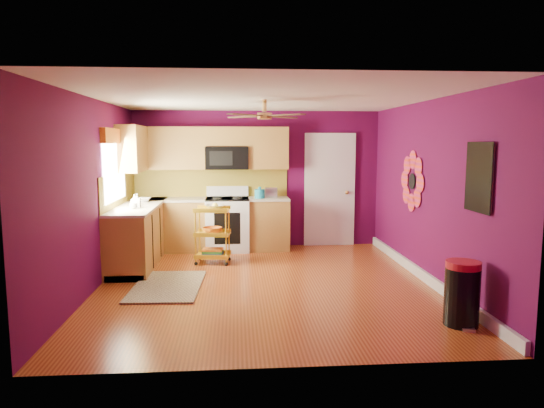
{
  "coord_description": "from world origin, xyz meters",
  "views": [
    {
      "loc": [
        -0.4,
        -6.43,
        1.92
      ],
      "look_at": [
        0.12,
        0.4,
        1.05
      ],
      "focal_mm": 32.0,
      "sensor_mm": 36.0,
      "label": 1
    }
  ],
  "objects": [
    {
      "name": "right_wall_art",
      "position": [
        2.23,
        -0.34,
        1.44
      ],
      "size": [
        0.04,
        2.74,
        1.04
      ],
      "color": "black",
      "rests_on": "ground"
    },
    {
      "name": "soap_bottle_b",
      "position": [
        -1.97,
        1.2,
        1.03
      ],
      "size": [
        0.14,
        0.14,
        0.18
      ],
      "primitive_type": "imported",
      "color": "white",
      "rests_on": "lower_cabinets"
    },
    {
      "name": "shag_rug",
      "position": [
        -1.32,
        -0.04,
        0.01
      ],
      "size": [
        0.94,
        1.48,
        0.02
      ],
      "primitive_type": "cube",
      "rotation": [
        0.0,
        0.0,
        -0.04
      ],
      "color": "#322110",
      "rests_on": "ground"
    },
    {
      "name": "counter_dish",
      "position": [
        -1.95,
        1.78,
        0.97
      ],
      "size": [
        0.25,
        0.25,
        0.06
      ],
      "primitive_type": "imported",
      "color": "white",
      "rests_on": "lower_cabinets"
    },
    {
      "name": "lower_cabinets",
      "position": [
        -1.35,
        1.82,
        0.43
      ],
      "size": [
        2.81,
        2.31,
        0.94
      ],
      "color": "olive",
      "rests_on": "ground"
    },
    {
      "name": "teal_kettle",
      "position": [
        0.03,
        2.13,
        1.02
      ],
      "size": [
        0.18,
        0.18,
        0.21
      ],
      "color": "teal",
      "rests_on": "lower_cabinets"
    },
    {
      "name": "electric_range",
      "position": [
        -0.55,
        2.17,
        0.48
      ],
      "size": [
        0.76,
        0.66,
        1.13
      ],
      "color": "white",
      "rests_on": "ground"
    },
    {
      "name": "room_envelope",
      "position": [
        0.03,
        0.0,
        1.63
      ],
      "size": [
        4.54,
        5.04,
        2.52
      ],
      "color": "#51093B",
      "rests_on": "ground"
    },
    {
      "name": "counter_cup",
      "position": [
        -1.92,
        0.86,
        0.98
      ],
      "size": [
        0.11,
        0.11,
        0.09
      ],
      "primitive_type": "imported",
      "color": "white",
      "rests_on": "lower_cabinets"
    },
    {
      "name": "rolling_cart",
      "position": [
        -0.77,
        1.22,
        0.5
      ],
      "size": [
        0.59,
        0.46,
        0.98
      ],
      "color": "gold",
      "rests_on": "ground"
    },
    {
      "name": "left_window",
      "position": [
        -2.22,
        1.05,
        1.74
      ],
      "size": [
        0.08,
        1.35,
        1.08
      ],
      "color": "white",
      "rests_on": "ground"
    },
    {
      "name": "soap_bottle_a",
      "position": [
        -1.9,
        1.01,
        1.05
      ],
      "size": [
        0.09,
        0.1,
        0.21
      ],
      "primitive_type": "imported",
      "color": "#EA3F72",
      "rests_on": "lower_cabinets"
    },
    {
      "name": "ground",
      "position": [
        0.0,
        0.0,
        0.0
      ],
      "size": [
        5.0,
        5.0,
        0.0
      ],
      "primitive_type": "plane",
      "color": "maroon",
      "rests_on": "ground"
    },
    {
      "name": "upper_cabinetry",
      "position": [
        -1.24,
        2.17,
        1.8
      ],
      "size": [
        2.8,
        2.3,
        1.26
      ],
      "color": "olive",
      "rests_on": "ground"
    },
    {
      "name": "trash_can",
      "position": [
        1.97,
        -1.66,
        0.34
      ],
      "size": [
        0.42,
        0.43,
        0.69
      ],
      "color": "black",
      "rests_on": "ground"
    },
    {
      "name": "panel_door",
      "position": [
        1.35,
        2.47,
        1.02
      ],
      "size": [
        0.95,
        0.11,
        2.15
      ],
      "color": "white",
      "rests_on": "ground"
    },
    {
      "name": "toaster",
      "position": [
        0.23,
        2.23,
        1.03
      ],
      "size": [
        0.22,
        0.15,
        0.18
      ],
      "primitive_type": "cube",
      "color": "beige",
      "rests_on": "lower_cabinets"
    },
    {
      "name": "ceiling_fan",
      "position": [
        0.0,
        0.2,
        2.29
      ],
      "size": [
        1.01,
        1.01,
        0.26
      ],
      "color": "#BF8C3F",
      "rests_on": "ground"
    }
  ]
}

